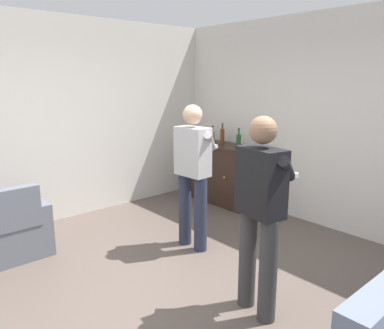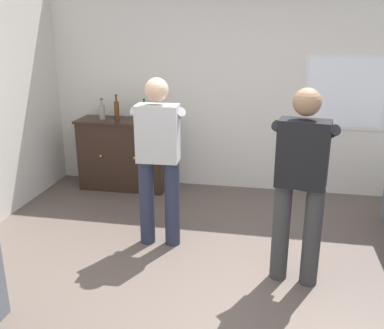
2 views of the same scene
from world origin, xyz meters
TOP-DOWN VIEW (x-y plane):
  - ground at (0.00, 0.00)m, footprint 10.40×10.40m
  - wall_back_with_window at (0.03, 2.66)m, footprint 5.20×0.15m
  - sideboard_cabinet at (-1.57, 2.30)m, footprint 1.19×0.49m
  - bottle_wine_green at (-1.84, 2.29)m, footprint 0.08×0.08m
  - bottle_liquor_amber at (-1.64, 2.32)m, footprint 0.07×0.07m
  - bottle_spirits_clear at (-1.24, 2.25)m, footprint 0.07×0.07m
  - person_standing_left at (-0.68, 0.85)m, footprint 0.56×0.48m
  - person_standing_right at (0.64, 0.41)m, footprint 0.55×0.51m

SIDE VIEW (x-z plane):
  - ground at x=0.00m, z-range 0.00..0.00m
  - sideboard_cabinet at x=-1.57m, z-range 0.00..0.95m
  - person_standing_left at x=-0.68m, z-range 0.10..1.78m
  - person_standing_right at x=0.64m, z-range 0.10..1.78m
  - bottle_wine_green at x=-1.84m, z-range 0.91..1.19m
  - bottle_spirits_clear at x=-1.24m, z-range 0.91..1.21m
  - bottle_liquor_amber at x=-1.64m, z-range 0.91..1.24m
  - wall_back_with_window at x=0.03m, z-range 0.00..2.80m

